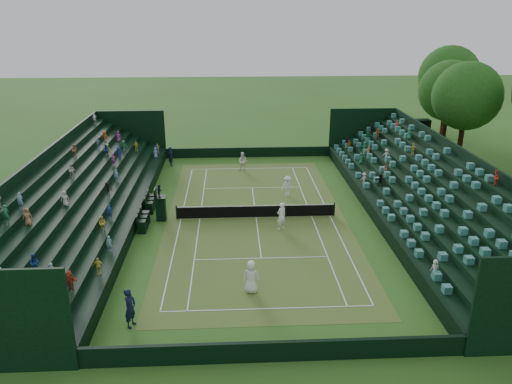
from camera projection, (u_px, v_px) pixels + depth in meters
ground at (256, 217)px, 36.66m from camera, size 160.00×160.00×0.00m
court_surface at (256, 217)px, 36.66m from camera, size 12.97×26.77×0.01m
perimeter_wall_north at (248, 152)px, 51.36m from camera, size 17.17×0.20×1.00m
perimeter_wall_south at (275, 351)px, 21.61m from camera, size 17.17×0.20×1.00m
perimeter_wall_east at (370, 209)px, 36.89m from camera, size 0.20×31.77×1.00m
perimeter_wall_west at (139, 214)px, 36.08m from camera, size 0.20×31.77×1.00m
north_grandstand at (427, 195)px, 36.73m from camera, size 6.60×32.00×4.90m
south_grandstand at (79, 201)px, 35.51m from camera, size 6.60×32.00×4.90m
tennis_net at (256, 211)px, 36.48m from camera, size 11.67×0.10×1.06m
scoreboard_tower at (420, 125)px, 51.41m from camera, size 2.00×1.00×3.70m
tree_row at (504, 97)px, 45.75m from camera, size 12.32×35.80×11.64m
umpire_chair at (160, 205)px, 35.84m from camera, size 0.86×0.86×2.70m
courtside_chairs at (147, 212)px, 36.37m from camera, size 0.59×5.55×1.28m
player_near_west at (251, 277)px, 26.73m from camera, size 1.01×0.76×1.86m
player_near_east at (281, 216)px, 34.36m from camera, size 0.87×0.78×2.00m
player_far_west at (243, 162)px, 46.89m from camera, size 1.03×0.91×1.79m
player_far_east at (288, 186)px, 40.65m from camera, size 1.24×0.94×1.70m
line_judge_north at (171, 156)px, 48.32m from camera, size 0.65×0.80×1.88m
line_judge_south at (130, 308)px, 23.83m from camera, size 0.71×0.86×2.02m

